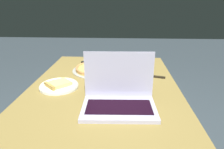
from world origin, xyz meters
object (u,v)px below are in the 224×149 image
Objects in this scene: pizza_tray at (98,68)px; dining_table at (104,97)px; table_knife at (151,76)px; laptop at (119,96)px; pizza_plate at (59,85)px.

dining_table is at bearing -165.99° from pizza_tray.
laptop is at bearing 153.56° from table_knife.
laptop reaches higher than dining_table.
laptop is 1.55× the size of table_knife.
pizza_tray is at bearing 14.01° from dining_table.
table_knife is (0.42, -0.21, -0.05)m from laptop.
pizza_tray reaches higher than dining_table.
pizza_tray is (0.27, 0.07, 0.09)m from dining_table.
pizza_tray is at bearing 73.49° from table_knife.
dining_table is 0.30m from laptop.
pizza_plate is at bearing 59.92° from laptop.
pizza_plate reaches higher than pizza_tray.
laptop is 0.41m from pizza_plate.
laptop is 0.47m from table_knife.
pizza_tray is 0.39m from table_knife.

